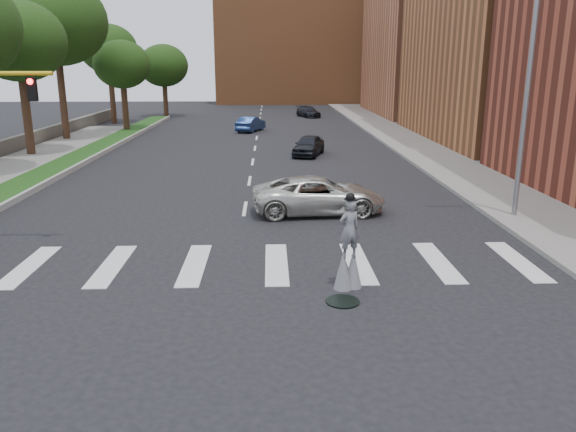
{
  "coord_description": "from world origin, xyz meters",
  "views": [
    {
      "loc": [
        1.1,
        -15.67,
        6.11
      ],
      "look_at": [
        1.63,
        0.49,
        1.7
      ],
      "focal_mm": 35.0,
      "sensor_mm": 36.0,
      "label": 1
    }
  ],
  "objects": [
    {
      "name": "ground_plane",
      "position": [
        0.0,
        0.0,
        0.0
      ],
      "size": [
        160.0,
        160.0,
        0.0
      ],
      "primitive_type": "plane",
      "color": "black",
      "rests_on": "ground"
    },
    {
      "name": "grass_median",
      "position": [
        -11.5,
        20.0,
        0.12
      ],
      "size": [
        2.0,
        60.0,
        0.25
      ],
      "primitive_type": "cube",
      "color": "#173F12",
      "rests_on": "ground"
    },
    {
      "name": "median_curb",
      "position": [
        -10.45,
        20.0,
        0.14
      ],
      "size": [
        0.2,
        60.0,
        0.28
      ],
      "primitive_type": "cube",
      "color": "#999994",
      "rests_on": "ground"
    },
    {
      "name": "sidewalk_right",
      "position": [
        12.5,
        25.0,
        0.09
      ],
      "size": [
        5.0,
        90.0,
        0.18
      ],
      "primitive_type": "cube",
      "color": "gray",
      "rests_on": "ground"
    },
    {
      "name": "manhole",
      "position": [
        3.0,
        -2.0,
        0.02
      ],
      "size": [
        0.9,
        0.9,
        0.04
      ],
      "primitive_type": "cylinder",
      "color": "black",
      "rests_on": "ground"
    },
    {
      "name": "building_far",
      "position": [
        22.0,
        54.0,
        10.0
      ],
      "size": [
        16.0,
        22.0,
        20.0
      ],
      "primitive_type": "cube",
      "color": "#B86844",
      "rests_on": "ground"
    },
    {
      "name": "building_backdrop",
      "position": [
        6.0,
        78.0,
        9.0
      ],
      "size": [
        26.0,
        14.0,
        18.0
      ],
      "primitive_type": "cube",
      "color": "#A35D33",
      "rests_on": "ground"
    },
    {
      "name": "streetlight",
      "position": [
        10.9,
        6.0,
        4.9
      ],
      "size": [
        2.05,
        0.2,
        9.0
      ],
      "color": "slate",
      "rests_on": "ground"
    },
    {
      "name": "stilt_performer",
      "position": [
        3.27,
        -1.01,
        1.05
      ],
      "size": [
        0.82,
        0.64,
        2.74
      ],
      "rotation": [
        0.0,
        0.0,
        3.51
      ],
      "color": "#372216",
      "rests_on": "ground"
    },
    {
      "name": "suv_crossing",
      "position": [
        3.14,
        7.2,
        0.77
      ],
      "size": [
        5.7,
        2.94,
        1.54
      ],
      "primitive_type": "imported",
      "rotation": [
        0.0,
        0.0,
        1.64
      ],
      "color": "silver",
      "rests_on": "ground"
    },
    {
      "name": "car_near",
      "position": [
        3.77,
        22.5,
        0.69
      ],
      "size": [
        2.74,
        4.37,
        1.39
      ],
      "primitive_type": "imported",
      "rotation": [
        0.0,
        0.0,
        -0.29
      ],
      "color": "black",
      "rests_on": "ground"
    },
    {
      "name": "car_mid",
      "position": [
        -0.64,
        36.73,
        0.68
      ],
      "size": [
        2.78,
        4.4,
        1.37
      ],
      "primitive_type": "imported",
      "rotation": [
        0.0,
        0.0,
        2.79
      ],
      "color": "navy",
      "rests_on": "ground"
    },
    {
      "name": "car_far",
      "position": [
        5.67,
        50.94,
        0.61
      ],
      "size": [
        3.07,
        4.55,
        1.22
      ],
      "primitive_type": "imported",
      "rotation": [
        0.0,
        0.0,
        0.35
      ],
      "color": "black",
      "rests_on": "ground"
    },
    {
      "name": "tree_3",
      "position": [
        -15.11,
        22.79,
        7.47
      ],
      "size": [
        6.09,
        6.09,
        10.1
      ],
      "color": "#372216",
      "rests_on": "ground"
    },
    {
      "name": "tree_4",
      "position": [
        -15.52,
        30.87,
        9.25
      ],
      "size": [
        8.02,
        8.02,
        12.69
      ],
      "color": "#372216",
      "rests_on": "ground"
    },
    {
      "name": "tree_5",
      "position": [
        -15.23,
        44.42,
        7.49
      ],
      "size": [
        5.8,
        5.8,
        10.01
      ],
      "color": "#372216",
      "rests_on": "ground"
    },
    {
      "name": "tree_6",
      "position": [
        -12.09,
        36.85,
        5.97
      ],
      "size": [
        5.02,
        5.02,
        8.16
      ],
      "color": "#372216",
      "rests_on": "ground"
    },
    {
      "name": "tree_7",
      "position": [
        -11.08,
        51.79,
        5.83
      ],
      "size": [
        5.66,
        5.66,
        8.27
      ],
      "color": "#372216",
      "rests_on": "ground"
    }
  ]
}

